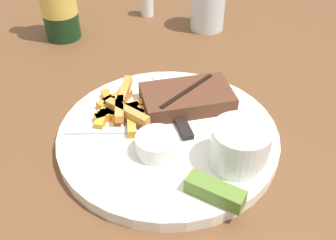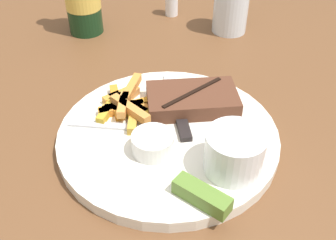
% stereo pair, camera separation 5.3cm
% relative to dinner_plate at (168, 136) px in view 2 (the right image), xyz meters
% --- Properties ---
extents(dining_table, '(1.30, 1.23, 0.75)m').
position_rel_dinner_plate_xyz_m(dining_table, '(0.00, 0.00, -0.08)').
color(dining_table, brown).
rests_on(dining_table, ground_plane).
extents(dinner_plate, '(0.31, 0.31, 0.02)m').
position_rel_dinner_plate_xyz_m(dinner_plate, '(0.00, 0.00, 0.00)').
color(dinner_plate, silver).
rests_on(dinner_plate, dining_table).
extents(steak_portion, '(0.14, 0.09, 0.03)m').
position_rel_dinner_plate_xyz_m(steak_portion, '(0.05, 0.05, 0.02)').
color(steak_portion, '#512D1E').
rests_on(steak_portion, dinner_plate).
extents(fries_pile, '(0.12, 0.12, 0.02)m').
position_rel_dinner_plate_xyz_m(fries_pile, '(-0.05, 0.06, 0.02)').
color(fries_pile, orange).
rests_on(fries_pile, dinner_plate).
extents(coleslaw_cup, '(0.07, 0.07, 0.05)m').
position_rel_dinner_plate_xyz_m(coleslaw_cup, '(0.06, -0.09, 0.04)').
color(coleslaw_cup, white).
rests_on(coleslaw_cup, dinner_plate).
extents(dipping_sauce_cup, '(0.06, 0.06, 0.03)m').
position_rel_dinner_plate_xyz_m(dipping_sauce_cup, '(-0.03, -0.03, 0.02)').
color(dipping_sauce_cup, silver).
rests_on(dipping_sauce_cup, dinner_plate).
extents(pickle_spear, '(0.06, 0.07, 0.02)m').
position_rel_dinner_plate_xyz_m(pickle_spear, '(0.01, -0.13, 0.02)').
color(pickle_spear, '#567A2D').
rests_on(pickle_spear, dinner_plate).
extents(fork_utensil, '(0.13, 0.05, 0.00)m').
position_rel_dinner_plate_xyz_m(fork_utensil, '(-0.08, 0.03, 0.01)').
color(fork_utensil, '#B7B7BC').
rests_on(fork_utensil, dinner_plate).
extents(knife_utensil, '(0.03, 0.17, 0.01)m').
position_rel_dinner_plate_xyz_m(knife_utensil, '(0.02, 0.04, 0.01)').
color(knife_utensil, '#B7B7BC').
rests_on(knife_utensil, dinner_plate).
extents(drinking_glass, '(0.07, 0.07, 0.12)m').
position_rel_dinner_plate_xyz_m(drinking_glass, '(0.19, 0.31, 0.05)').
color(drinking_glass, silver).
rests_on(drinking_glass, dining_table).
extents(salt_shaker, '(0.03, 0.03, 0.07)m').
position_rel_dinner_plate_xyz_m(salt_shaker, '(0.09, 0.41, 0.02)').
color(salt_shaker, white).
rests_on(salt_shaker, dining_table).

